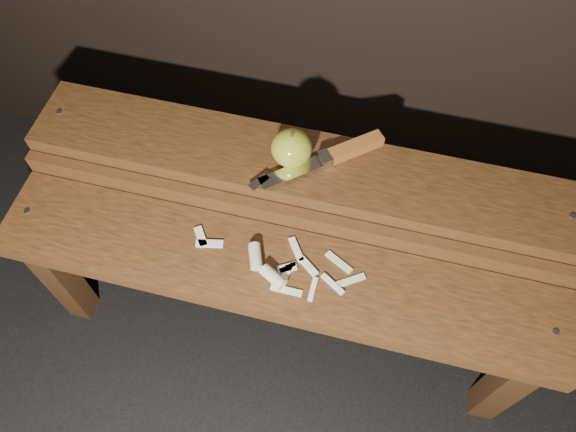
% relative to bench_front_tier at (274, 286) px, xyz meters
% --- Properties ---
extents(ground, '(60.00, 60.00, 0.00)m').
position_rel_bench_front_tier_xyz_m(ground, '(0.00, 0.06, -0.35)').
color(ground, black).
extents(bench_front_tier, '(1.20, 0.20, 0.42)m').
position_rel_bench_front_tier_xyz_m(bench_front_tier, '(0.00, 0.00, 0.00)').
color(bench_front_tier, '#331D0C').
rests_on(bench_front_tier, ground).
extents(bench_rear_tier, '(1.20, 0.21, 0.50)m').
position_rel_bench_front_tier_xyz_m(bench_rear_tier, '(0.00, 0.23, 0.06)').
color(bench_rear_tier, '#331D0C').
rests_on(bench_rear_tier, ground).
extents(apple, '(0.09, 0.09, 0.09)m').
position_rel_bench_front_tier_xyz_m(apple, '(-0.02, 0.23, 0.19)').
color(apple, olive).
rests_on(apple, bench_rear_tier).
extents(knife, '(0.25, 0.21, 0.03)m').
position_rel_bench_front_tier_xyz_m(knife, '(0.08, 0.26, 0.16)').
color(knife, brown).
rests_on(knife, bench_rear_tier).
extents(apple_scraps, '(0.38, 0.13, 0.03)m').
position_rel_bench_front_tier_xyz_m(apple_scraps, '(-0.00, 0.01, 0.08)').
color(apple_scraps, beige).
rests_on(apple_scraps, bench_front_tier).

